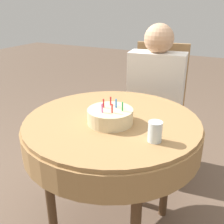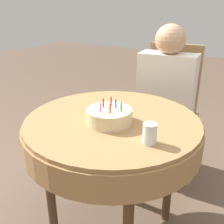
{
  "view_description": "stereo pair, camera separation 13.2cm",
  "coord_description": "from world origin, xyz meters",
  "px_view_note": "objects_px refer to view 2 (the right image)",
  "views": [
    {
      "loc": [
        0.56,
        -1.1,
        1.3
      ],
      "look_at": [
        0.01,
        -0.02,
        0.79
      ],
      "focal_mm": 42.0,
      "sensor_mm": 36.0,
      "label": 1
    },
    {
      "loc": [
        0.68,
        -1.03,
        1.3
      ],
      "look_at": [
        0.01,
        -0.02,
        0.79
      ],
      "focal_mm": 42.0,
      "sensor_mm": 36.0,
      "label": 2
    }
  ],
  "objects_px": {
    "birthday_cake": "(109,116)",
    "drinking_glass": "(150,134)",
    "chair": "(167,106)",
    "person": "(166,89)"
  },
  "relations": [
    {
      "from": "person",
      "to": "drinking_glass",
      "type": "relative_size",
      "value": 12.79
    },
    {
      "from": "drinking_glass",
      "to": "chair",
      "type": "bearing_deg",
      "value": 106.88
    },
    {
      "from": "chair",
      "to": "drinking_glass",
      "type": "relative_size",
      "value": 11.01
    },
    {
      "from": "chair",
      "to": "person",
      "type": "xyz_separation_m",
      "value": [
        0.01,
        -0.11,
        0.18
      ]
    },
    {
      "from": "chair",
      "to": "person",
      "type": "height_order",
      "value": "person"
    },
    {
      "from": "person",
      "to": "drinking_glass",
      "type": "distance_m",
      "value": 0.9
    },
    {
      "from": "birthday_cake",
      "to": "chair",
      "type": "bearing_deg",
      "value": 92.24
    },
    {
      "from": "birthday_cake",
      "to": "drinking_glass",
      "type": "relative_size",
      "value": 2.49
    },
    {
      "from": "chair",
      "to": "drinking_glass",
      "type": "height_order",
      "value": "chair"
    },
    {
      "from": "chair",
      "to": "birthday_cake",
      "type": "height_order",
      "value": "chair"
    }
  ]
}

